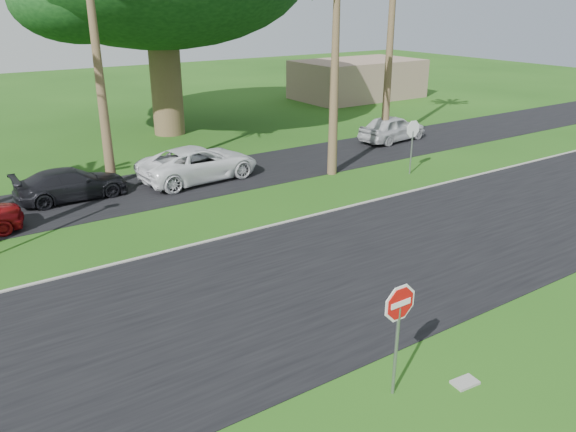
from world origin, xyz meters
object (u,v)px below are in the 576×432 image
Objects in this scene: stop_sign_far at (413,136)px; car_dark at (71,184)px; car_minivan at (199,164)px; car_pickup at (392,128)px; stop_sign_near at (399,318)px.

car_dark is (-13.90, 4.97, -1.14)m from stop_sign_far.
stop_sign_far is 0.49× the size of car_minivan.
car_pickup is (12.28, 0.67, -0.01)m from car_minivan.
car_pickup is at bearing -126.03° from stop_sign_far.
car_dark is 1.01× the size of car_pickup.
car_pickup reaches higher than car_dark.
stop_sign_near reaches higher than car_dark.
stop_sign_far is 14.80m from car_dark.
stop_sign_near is 0.61× the size of car_pickup.
stop_sign_far is 0.61× the size of car_pickup.
car_dark is at bearing 83.88° from car_pickup.
car_pickup is at bearing -89.82° from car_dark.
stop_sign_far is at bearing 137.15° from car_pickup.
car_dark is 17.67m from car_pickup.
car_minivan reaches higher than car_pickup.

